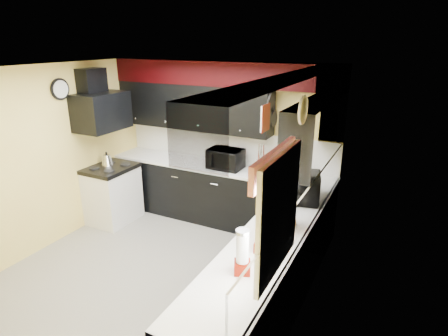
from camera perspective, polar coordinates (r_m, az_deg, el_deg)
name	(u,v)px	position (r m, az deg, el deg)	size (l,w,h in m)	color
ground	(164,267)	(5.08, -9.08, -14.68)	(3.60, 3.60, 0.00)	gray
wall_back	(226,142)	(5.98, 0.33, 4.04)	(3.60, 0.06, 2.50)	#E0C666
wall_right	(309,206)	(3.79, 12.76, -5.61)	(0.06, 3.60, 2.50)	#E0C666
wall_left	(53,157)	(5.73, -24.60, 1.59)	(0.06, 3.60, 2.50)	#E0C666
ceiling	(152,68)	(4.24, -10.88, 14.68)	(3.60, 3.60, 0.06)	white
cab_back	(218,194)	(5.99, -0.97, -4.05)	(3.60, 0.60, 0.90)	black
cab_right	(266,283)	(4.01, 6.44, -16.96)	(0.60, 3.00, 0.90)	black
counter_back	(218,167)	(5.82, -0.99, 0.21)	(3.62, 0.64, 0.04)	white
counter_right	(268,242)	(3.76, 6.70, -11.15)	(0.64, 3.02, 0.04)	white
splash_back	(226,145)	(5.98, 0.28, 3.46)	(3.60, 0.02, 0.50)	white
splash_right	(307,211)	(3.82, 12.55, -6.41)	(0.02, 3.60, 0.50)	white
upper_back	(193,106)	(5.94, -4.80, 9.32)	(2.60, 0.35, 0.70)	black
upper_right	(317,130)	(4.49, 14.02, 5.61)	(0.35, 1.80, 0.70)	black
soffit_back	(221,73)	(5.63, -0.49, 14.23)	(3.60, 0.36, 0.35)	black
soffit_right	(292,97)	(3.36, 10.31, 10.61)	(0.36, 3.24, 0.35)	black
stove	(113,195)	(6.25, -16.56, -4.04)	(0.60, 0.75, 0.86)	white
cooktop	(110,168)	(6.09, -16.96, -0.05)	(0.62, 0.77, 0.06)	black
hood	(102,111)	(5.91, -18.15, 8.20)	(0.50, 0.78, 0.55)	black
hood_duct	(92,82)	(5.94, -19.49, 12.22)	(0.24, 0.40, 0.40)	black
window	(279,214)	(2.88, 8.36, -6.95)	(0.03, 0.86, 0.96)	white
valance	(274,163)	(2.74, 7.67, 0.79)	(0.04, 0.88, 0.20)	red
pan_top	(271,100)	(5.28, 7.23, 10.21)	(0.03, 0.22, 0.40)	black
pan_mid	(267,120)	(5.20, 6.63, 7.30)	(0.03, 0.28, 0.46)	black
pan_low	(274,119)	(5.45, 7.58, 7.48)	(0.03, 0.24, 0.42)	black
cut_board	(265,118)	(5.08, 6.28, 7.60)	(0.03, 0.26, 0.35)	white
baskets	(283,205)	(3.93, 8.91, -5.57)	(0.27, 0.27, 0.50)	brown
clock	(60,89)	(5.68, -23.71, 10.94)	(0.03, 0.30, 0.30)	black
deco_plate	(303,110)	(3.17, 11.95, 8.64)	(0.03, 0.24, 0.24)	white
toaster_oven	(225,159)	(5.64, 0.20, 1.41)	(0.51, 0.43, 0.30)	black
microwave	(304,187)	(4.66, 12.08, -2.89)	(0.56, 0.38, 0.31)	black
utensil_crock	(261,165)	(5.56, 5.63, 0.40)	(0.16, 0.16, 0.18)	silver
knife_block	(287,167)	(5.42, 9.61, 0.10)	(0.11, 0.16, 0.25)	black
kettle	(107,160)	(6.15, -17.40, 1.18)	(0.19, 0.19, 0.17)	#A6A6AA
dispenser_a	(262,235)	(3.48, 5.86, -10.14)	(0.13, 0.13, 0.34)	maroon
dispenser_b	(242,253)	(3.18, 2.82, -12.87)	(0.13, 0.13, 0.37)	#6C0009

